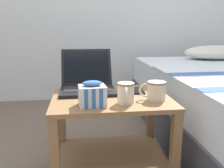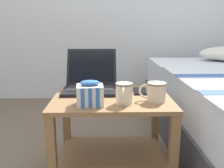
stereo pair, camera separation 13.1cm
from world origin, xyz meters
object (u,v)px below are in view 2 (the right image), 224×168
Objects in this scene: laptop at (91,82)px; mug_front_left at (156,91)px; mug_front_right at (124,93)px; snack_bag at (90,94)px; cell_phone at (140,91)px.

laptop reaches higher than mug_front_left.
mug_front_right is 0.17m from snack_bag.
mug_front_right is at bearing -115.86° from cell_phone.
snack_bag reaches higher than cell_phone.
laptop is 2.66× the size of snack_bag.
cell_phone is at bearing 106.93° from mug_front_left.
laptop reaches higher than snack_bag.
laptop is 0.30m from cell_phone.
snack_bag is at bearing -170.41° from mug_front_left.
cell_phone is at bearing 41.14° from snack_bag.
mug_front_left is at bearing 9.59° from snack_bag.
mug_front_left is (0.35, -0.25, 0.01)m from laptop.
snack_bag reaches higher than mug_front_right.
mug_front_right is (-0.17, -0.04, 0.00)m from mug_front_left.
mug_front_right reaches higher than mug_front_left.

